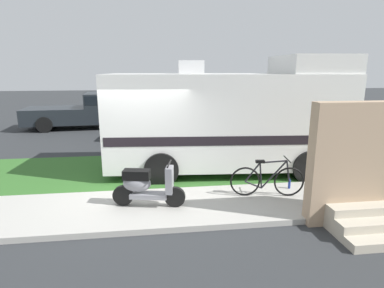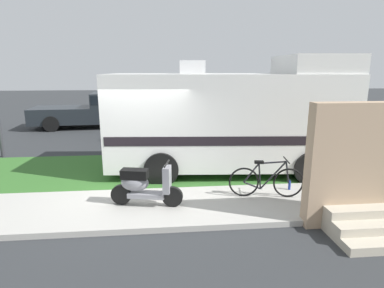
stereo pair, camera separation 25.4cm
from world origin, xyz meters
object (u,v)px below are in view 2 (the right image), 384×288
bicycle (266,181)px  pickup_truck_far (99,109)px  motorhome_rv (231,118)px  pickup_truck_near (202,116)px  bottle_green (289,185)px  scooter (144,185)px

bicycle → pickup_truck_far: (-5.62, 10.30, 0.45)m
motorhome_rv → pickup_truck_near: size_ratio=1.22×
bottle_green → bicycle: bearing=-152.8°
bicycle → pickup_truck_far: bearing=118.6°
pickup_truck_far → bottle_green: size_ratio=21.08×
scooter → pickup_truck_near: (2.21, 7.28, 0.38)m
motorhome_rv → pickup_truck_near: 4.78m
scooter → pickup_truck_far: 10.89m
motorhome_rv → pickup_truck_far: bearing=123.6°
scooter → bottle_green: bearing=9.3°
motorhome_rv → bicycle: 2.62m
bicycle → pickup_truck_near: size_ratio=0.30×
scooter → pickup_truck_far: bearing=105.3°
motorhome_rv → bottle_green: 2.63m
scooter → bottle_green: size_ratio=5.83×
motorhome_rv → scooter: size_ratio=4.42×
pickup_truck_near → pickup_truck_far: 6.01m
pickup_truck_near → pickup_truck_far: bearing=147.7°
bottle_green → scooter: bearing=-170.7°
pickup_truck_far → bottle_green: bearing=-57.4°
bicycle → bottle_green: bearing=27.2°
bottle_green → pickup_truck_near: bearing=100.7°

